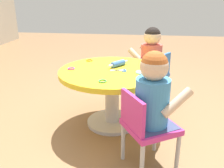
# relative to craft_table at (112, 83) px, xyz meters

# --- Properties ---
(ground_plane) EXTENTS (10.00, 10.00, 0.00)m
(ground_plane) POSITION_rel_craft_table_xyz_m (0.00, 0.00, -0.38)
(ground_plane) COLOR olive
(craft_table) EXTENTS (0.88, 0.88, 0.50)m
(craft_table) POSITION_rel_craft_table_xyz_m (0.00, 0.00, 0.00)
(craft_table) COLOR silver
(craft_table) RESTS_ON ground
(child_chair_left) EXTENTS (0.41, 0.41, 0.54)m
(child_chair_left) POSITION_rel_craft_table_xyz_m (-0.55, -0.29, -0.08)
(child_chair_left) COLOR #B7B7BC
(child_chair_left) RESTS_ON ground
(seated_child_left) EXTENTS (0.41, 0.43, 0.51)m
(seated_child_left) POSITION_rel_craft_table_xyz_m (-0.53, -0.32, 0.15)
(seated_child_left) COLOR #3F4772
(seated_child_left) RESTS_ON ground
(child_chair_right) EXTENTS (0.41, 0.41, 0.54)m
(child_chair_right) POSITION_rel_craft_table_xyz_m (0.51, -0.36, -0.08)
(child_chair_right) COLOR #B7B7BC
(child_chair_right) RESTS_ON ground
(seated_child_right) EXTENTS (0.41, 0.44, 0.51)m
(seated_child_right) POSITION_rel_craft_table_xyz_m (0.53, -0.33, 0.15)
(seated_child_right) COLOR #3F4772
(seated_child_right) RESTS_ON ground
(rolling_pin) EXTENTS (0.20, 0.16, 0.05)m
(rolling_pin) POSITION_rel_craft_table_xyz_m (0.11, -0.04, 0.14)
(rolling_pin) COLOR #3F72CC
(rolling_pin) RESTS_ON craft_table
(craft_scissors) EXTENTS (0.08, 0.14, 0.01)m
(craft_scissors) POSITION_rel_craft_table_xyz_m (-0.02, -0.08, 0.12)
(craft_scissors) COLOR silver
(craft_scissors) RESTS_ON craft_table
(playdough_blob_0) EXTENTS (0.09, 0.09, 0.01)m
(playdough_blob_0) POSITION_rel_craft_table_xyz_m (-0.06, -0.25, 0.13)
(playdough_blob_0) COLOR #8CCCF2
(playdough_blob_0) RESTS_ON craft_table
(cookie_cutter_0) EXTENTS (0.06, 0.06, 0.01)m
(cookie_cutter_0) POSITION_rel_craft_table_xyz_m (-0.02, 0.34, 0.12)
(cookie_cutter_0) COLOR #D83FA5
(cookie_cutter_0) RESTS_ON craft_table
(cookie_cutter_1) EXTENTS (0.06, 0.06, 0.01)m
(cookie_cutter_1) POSITION_rel_craft_table_xyz_m (0.26, 0.25, 0.12)
(cookie_cutter_1) COLOR orange
(cookie_cutter_1) RESTS_ON craft_table
(cookie_cutter_2) EXTENTS (0.06, 0.06, 0.01)m
(cookie_cutter_2) POSITION_rel_craft_table_xyz_m (-0.29, 0.03, 0.12)
(cookie_cutter_2) COLOR #4CB259
(cookie_cutter_2) RESTS_ON craft_table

